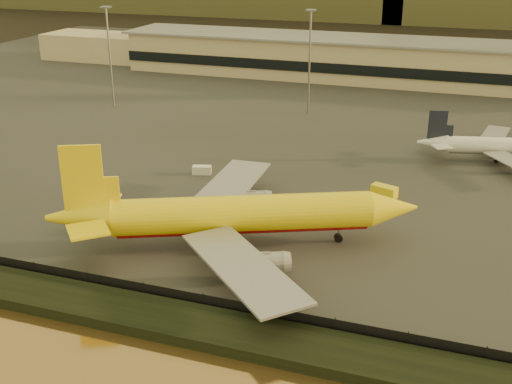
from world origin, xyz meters
TOP-DOWN VIEW (x-y plane):
  - ground at (0.00, 0.00)m, footprint 900.00×900.00m
  - embankment at (0.00, -17.00)m, footprint 320.00×7.00m
  - tarmac at (0.00, 95.00)m, footprint 320.00×220.00m
  - perimeter_fence at (0.00, -13.00)m, footprint 300.00×0.05m
  - terminal_building at (-14.52, 125.55)m, footprint 202.00×25.00m
  - apron_light_masts at (15.00, 75.00)m, footprint 152.20×12.20m
  - dhl_cargo_jet at (-0.43, 4.50)m, footprint 50.28×47.64m
  - white_narrowbody_jet at (36.39, 57.19)m, footprint 34.17×32.76m
  - gse_vehicle_yellow at (16.80, 30.39)m, footprint 4.78×3.28m
  - gse_vehicle_white at (-17.30, 30.35)m, footprint 3.81×2.51m

SIDE VIEW (x-z plane):
  - ground at x=0.00m, z-range 0.00..0.00m
  - tarmac at x=0.00m, z-range 0.00..0.20m
  - embankment at x=0.00m, z-range 0.00..1.40m
  - gse_vehicle_white at x=-17.30m, z-range 0.20..1.78m
  - gse_vehicle_yellow at x=16.80m, z-range 0.20..2.17m
  - perimeter_fence at x=0.00m, z-range 0.20..2.40m
  - white_narrowbody_jet at x=36.39m, z-range -1.80..8.11m
  - dhl_cargo_jet at x=-0.43m, z-range -2.99..12.86m
  - terminal_building at x=-14.52m, z-range -0.05..12.55m
  - apron_light_masts at x=15.00m, z-range 3.00..28.40m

